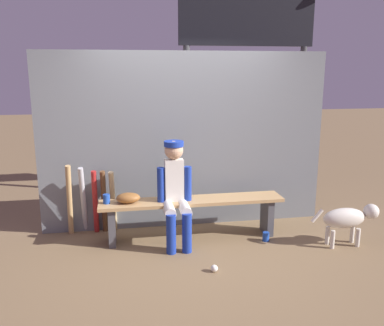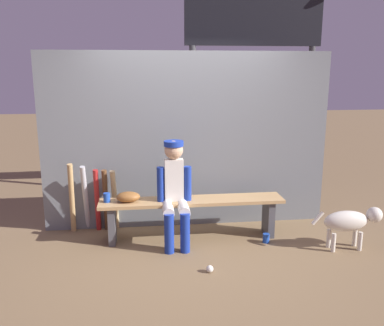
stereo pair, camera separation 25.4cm
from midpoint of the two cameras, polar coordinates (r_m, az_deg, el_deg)
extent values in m
plane|color=brown|center=(5.17, -1.43, -10.32)|extent=(30.00, 30.00, 0.00)
cube|color=slate|center=(5.29, -2.26, 3.00)|extent=(3.69, 0.03, 2.26)
cube|color=tan|center=(5.00, -1.46, -5.27)|extent=(2.22, 0.36, 0.04)
cube|color=#4C4C51|center=(5.04, -12.43, -8.44)|extent=(0.08, 0.29, 0.46)
cube|color=#4C4C51|center=(5.30, 8.97, -7.21)|extent=(0.08, 0.29, 0.46)
cube|color=silver|center=(4.89, -3.97, -2.38)|extent=(0.22, 0.13, 0.50)
sphere|color=tan|center=(4.81, -4.03, 1.77)|extent=(0.22, 0.22, 0.22)
cylinder|color=#193399|center=(4.80, -4.05, 2.67)|extent=(0.23, 0.23, 0.06)
cylinder|color=silver|center=(4.79, -4.75, -6.37)|extent=(0.13, 0.38, 0.13)
cylinder|color=#193399|center=(4.70, -4.47, -9.78)|extent=(0.11, 0.11, 0.46)
cylinder|color=#193399|center=(4.88, -5.81, -3.09)|extent=(0.09, 0.09, 0.43)
cylinder|color=silver|center=(4.81, -2.60, -6.27)|extent=(0.13, 0.38, 0.13)
cylinder|color=#193399|center=(4.72, -2.27, -9.65)|extent=(0.11, 0.11, 0.46)
cylinder|color=#193399|center=(4.91, -2.07, -2.92)|extent=(0.09, 0.09, 0.43)
ellipsoid|color=brown|center=(4.93, -10.28, -4.78)|extent=(0.28, 0.20, 0.12)
cylinder|color=tan|center=(5.33, -12.20, -5.19)|extent=(0.09, 0.26, 0.82)
cylinder|color=brown|center=(5.33, -13.41, -5.24)|extent=(0.07, 0.19, 0.82)
cylinder|color=#B22323|center=(5.34, -14.56, -5.25)|extent=(0.07, 0.18, 0.83)
cylinder|color=#B7B7BC|center=(5.36, -16.10, -4.94)|extent=(0.07, 0.27, 0.88)
cylinder|color=tan|center=(5.32, -17.88, -4.96)|extent=(0.11, 0.25, 0.93)
sphere|color=white|center=(4.37, 1.38, -14.37)|extent=(0.07, 0.07, 0.07)
cylinder|color=#1E47AD|center=(5.12, 8.76, -10.03)|extent=(0.08, 0.08, 0.11)
cylinder|color=#1E47AD|center=(4.95, -13.18, -4.87)|extent=(0.08, 0.08, 0.11)
cylinder|color=#3F3F42|center=(6.48, -1.86, 5.38)|extent=(0.10, 0.10, 2.38)
cylinder|color=#3F3F42|center=(7.00, 13.64, 5.58)|extent=(0.10, 0.10, 2.38)
cube|color=black|center=(6.66, 6.53, 19.01)|extent=(2.12, 0.08, 0.76)
ellipsoid|color=beige|center=(5.11, 18.94, -7.22)|extent=(0.52, 0.20, 0.24)
sphere|color=beige|center=(5.26, 22.25, -6.22)|extent=(0.18, 0.18, 0.18)
cylinder|color=beige|center=(4.95, 15.50, -7.05)|extent=(0.15, 0.04, 0.16)
cylinder|color=beige|center=(5.32, 19.98, -9.16)|extent=(0.05, 0.05, 0.22)
cylinder|color=beige|center=(5.22, 20.63, -9.63)|extent=(0.05, 0.05, 0.22)
cylinder|color=beige|center=(5.17, 16.86, -9.57)|extent=(0.05, 0.05, 0.22)
cylinder|color=beige|center=(5.07, 17.47, -10.06)|extent=(0.05, 0.05, 0.22)
camera|label=1|loc=(0.13, -91.49, -0.34)|focal=38.61mm
camera|label=2|loc=(0.13, 88.51, 0.34)|focal=38.61mm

